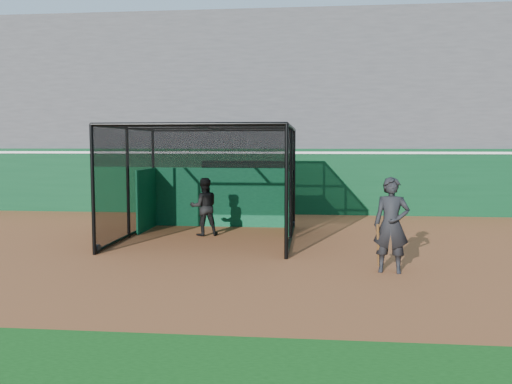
# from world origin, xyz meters

# --- Properties ---
(ground) EXTENTS (120.00, 120.00, 0.00)m
(ground) POSITION_xyz_m (0.00, 0.00, 0.00)
(ground) COLOR brown
(ground) RESTS_ON ground
(outfield_wall) EXTENTS (50.00, 0.50, 2.50)m
(outfield_wall) POSITION_xyz_m (0.00, 8.50, 1.29)
(outfield_wall) COLOR #0A3C1D
(outfield_wall) RESTS_ON ground
(grandstand) EXTENTS (50.00, 7.85, 8.95)m
(grandstand) POSITION_xyz_m (0.00, 12.27, 4.48)
(grandstand) COLOR #4C4C4F
(grandstand) RESTS_ON ground
(batting_cage) EXTENTS (4.72, 5.04, 3.13)m
(batting_cage) POSITION_xyz_m (-1.14, 2.69, 1.56)
(batting_cage) COLOR black
(batting_cage) RESTS_ON ground
(batter) EXTENTS (0.99, 0.88, 1.69)m
(batter) POSITION_xyz_m (-1.37, 3.23, 0.85)
(batter) COLOR black
(batter) RESTS_ON ground
(on_deck_player) EXTENTS (0.79, 0.58, 1.99)m
(on_deck_player) POSITION_xyz_m (3.40, -0.89, 0.99)
(on_deck_player) COLOR black
(on_deck_player) RESTS_ON ground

